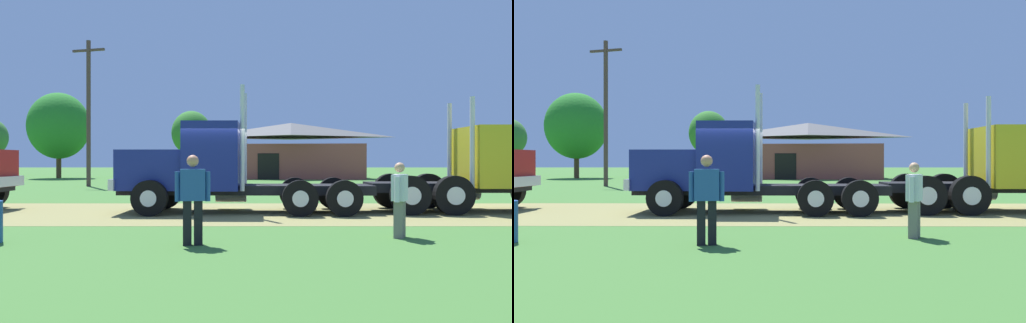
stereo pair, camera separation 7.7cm
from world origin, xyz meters
TOP-DOWN VIEW (x-y plane):
  - ground_plane at (0.00, 0.00)m, footprint 200.00×200.00m
  - dirt_track at (0.00, 0.00)m, footprint 120.00×6.34m
  - truck_foreground_white at (-0.00, 0.13)m, footprint 7.77×2.74m
  - truck_near_left at (9.07, 0.33)m, footprint 6.81×2.63m
  - visitor_standing_near at (4.39, -4.89)m, footprint 0.44×0.59m
  - visitor_walking_mid at (0.25, -5.79)m, footprint 0.66×0.32m
  - shed_building at (4.57, 29.26)m, footprint 13.58×7.38m
  - utility_pole_near at (-8.87, 15.32)m, footprint 2.16×0.71m
  - tree_mid at (-16.40, 29.54)m, footprint 5.42×5.42m
  - tree_right at (-4.40, 29.61)m, footprint 3.60×3.60m

SIDE VIEW (x-z plane):
  - ground_plane at x=0.00m, z-range 0.00..0.00m
  - dirt_track at x=0.00m, z-range 0.00..0.01m
  - visitor_standing_near at x=4.39m, z-range 0.06..1.60m
  - visitor_walking_mid at x=0.25m, z-range 0.08..1.77m
  - truck_foreground_white at x=0.00m, z-range -0.61..3.16m
  - truck_near_left at x=9.07m, z-range -0.44..3.03m
  - shed_building at x=4.57m, z-range -0.07..4.90m
  - tree_right at x=-4.40m, z-range 1.03..7.11m
  - tree_mid at x=-16.40m, z-range 0.86..8.58m
  - utility_pole_near at x=-8.87m, z-range 0.26..9.23m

